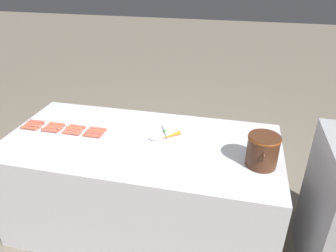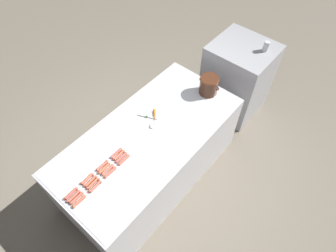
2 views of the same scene
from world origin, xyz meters
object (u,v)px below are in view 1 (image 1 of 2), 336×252
(hot_dog_1, at_px, (57,124))
(hot_dog_13, at_px, (49,130))
(hot_dog_9, at_px, (53,128))
(hot_dog_14, at_px, (71,133))
(hot_dog_0, at_px, (37,122))
(hot_dog_6, at_px, (74,128))
(hot_dog_5, at_px, (55,126))
(hot_dog_7, at_px, (96,131))
(hot_dog_4, at_px, (34,124))
(hot_dog_11, at_px, (94,133))
(carrot, at_px, (170,135))
(hot_dog_8, at_px, (33,126))
(hot_dog_12, at_px, (29,128))
(hot_dog_10, at_px, (73,131))
(bean_pot, at_px, (263,149))
(hot_dog_15, at_px, (92,136))
(serving_spoon, at_px, (158,136))
(hot_dog_2, at_px, (77,127))
(hot_dog_3, at_px, (98,129))

(hot_dog_1, height_order, hot_dog_13, same)
(hot_dog_9, bearing_deg, hot_dog_14, 79.12)
(hot_dog_0, height_order, hot_dog_6, same)
(hot_dog_13, bearing_deg, hot_dog_5, 173.64)
(hot_dog_5, xyz_separation_m, hot_dog_7, (-0.00, 0.35, 0.00))
(hot_dog_1, height_order, hot_dog_4, same)
(hot_dog_11, bearing_deg, hot_dog_1, -101.65)
(hot_dog_5, xyz_separation_m, carrot, (-0.07, 0.93, 0.00))
(hot_dog_0, bearing_deg, hot_dog_8, 4.64)
(hot_dog_5, relative_size, hot_dog_12, 1.00)
(hot_dog_4, bearing_deg, hot_dog_10, 84.77)
(hot_dog_13, height_order, bean_pot, bean_pot)
(hot_dog_15, xyz_separation_m, carrot, (-0.14, 0.58, 0.00))
(hot_dog_5, xyz_separation_m, hot_dog_13, (0.07, -0.01, 0.00))
(hot_dog_11, relative_size, hot_dog_15, 1.00)
(hot_dog_10, relative_size, hot_dog_11, 1.00)
(hot_dog_10, relative_size, hot_dog_14, 1.00)
(hot_dog_15, height_order, bean_pot, bean_pot)
(hot_dog_9, xyz_separation_m, hot_dog_11, (-0.00, 0.35, 0.00))
(hot_dog_1, distance_m, serving_spoon, 0.84)
(hot_dog_13, bearing_deg, hot_dog_9, 168.30)
(hot_dog_4, xyz_separation_m, hot_dog_14, (0.07, 0.36, 0.00))
(hot_dog_0, xyz_separation_m, hot_dog_1, (-0.00, 0.18, 0.00))
(hot_dog_4, relative_size, carrot, 1.02)
(hot_dog_2, bearing_deg, hot_dog_8, -78.35)
(serving_spoon, bearing_deg, hot_dog_14, -80.31)
(hot_dog_6, bearing_deg, hot_dog_13, -66.82)
(hot_dog_1, distance_m, hot_dog_5, 0.04)
(hot_dog_9, distance_m, hot_dog_13, 0.04)
(hot_dog_0, distance_m, hot_dog_6, 0.35)
(hot_dog_11, height_order, hot_dog_13, same)
(hot_dog_1, bearing_deg, serving_spoon, 90.26)
(hot_dog_2, height_order, hot_dog_8, same)
(hot_dog_8, relative_size, hot_dog_9, 1.00)
(hot_dog_9, distance_m, hot_dog_14, 0.18)
(hot_dog_5, bearing_deg, hot_dog_10, 79.47)
(hot_dog_7, height_order, hot_dog_15, same)
(hot_dog_3, height_order, hot_dog_12, same)
(hot_dog_0, xyz_separation_m, hot_dog_3, (-0.00, 0.54, 0.00))
(hot_dog_1, relative_size, hot_dog_14, 1.00)
(hot_dog_2, distance_m, hot_dog_13, 0.21)
(hot_dog_6, relative_size, hot_dog_8, 1.00)
(hot_dog_3, height_order, hot_dog_9, same)
(hot_dog_5, height_order, hot_dog_9, same)
(hot_dog_2, height_order, bean_pot, bean_pot)
(hot_dog_5, bearing_deg, hot_dog_9, -0.77)
(hot_dog_13, distance_m, carrot, 0.95)
(hot_dog_1, height_order, hot_dog_6, same)
(hot_dog_3, relative_size, hot_dog_10, 1.00)
(hot_dog_2, distance_m, hot_dog_10, 0.07)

